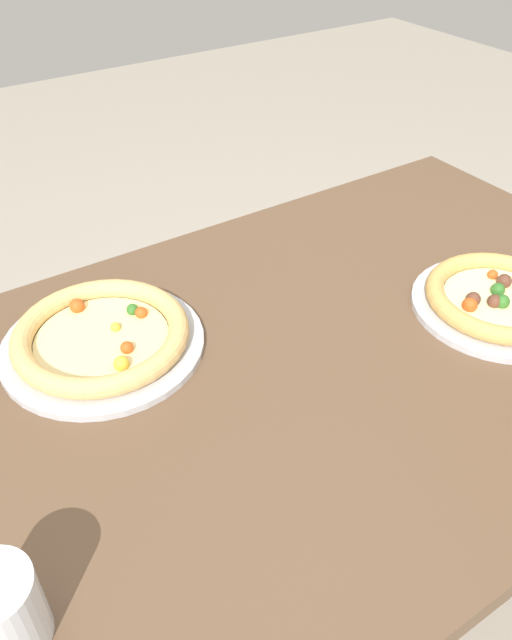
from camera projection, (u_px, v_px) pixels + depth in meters
The scene contains 5 objects.
ground_plane at pixel (302, 585), 1.50m from camera, with size 8.00×8.00×0.00m, color #9E9384.
dining_table at pixel (320, 392), 1.09m from camera, with size 1.39×0.88×0.75m.
pizza_near at pixel (499, 299), 1.10m from camera, with size 0.30×0.30×0.04m.
pizza_far at pixel (102, 337), 1.02m from camera, with size 0.33×0.33×0.05m.
water_cup_clear at pixel (0, 611), 0.63m from camera, with size 0.09×0.09×0.10m.
Camera 1 is at (-0.52, -0.59, 1.42)m, focal length 35.34 mm.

